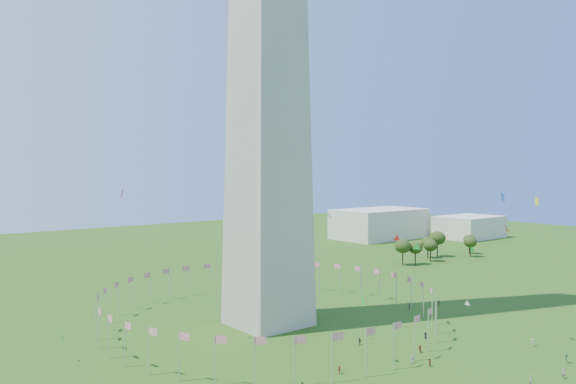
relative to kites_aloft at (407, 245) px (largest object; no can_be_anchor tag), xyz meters
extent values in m
cylinder|color=silver|center=(23.20, 29.32, -16.85)|extent=(0.24, 0.24, 9.00)
cylinder|color=silver|center=(22.60, 36.26, -16.85)|extent=(0.24, 0.24, 9.00)
cylinder|color=silver|center=(20.79, 43.00, -16.85)|extent=(0.24, 0.24, 9.00)
cylinder|color=silver|center=(17.84, 49.32, -16.85)|extent=(0.24, 0.24, 9.00)
cylinder|color=silver|center=(13.85, 55.03, -16.85)|extent=(0.24, 0.24, 9.00)
cylinder|color=silver|center=(8.92, 59.96, -16.85)|extent=(0.24, 0.24, 9.00)
cylinder|color=silver|center=(3.20, 63.96, -16.85)|extent=(0.24, 0.24, 9.00)
cylinder|color=silver|center=(-3.12, 66.91, -16.85)|extent=(0.24, 0.24, 9.00)
cylinder|color=silver|center=(-9.85, 68.71, -16.85)|extent=(0.24, 0.24, 9.00)
cylinder|color=silver|center=(-16.80, 69.32, -16.85)|extent=(0.24, 0.24, 9.00)
cylinder|color=silver|center=(-23.74, 68.71, -16.85)|extent=(0.24, 0.24, 9.00)
cylinder|color=silver|center=(-30.48, 66.91, -16.85)|extent=(0.24, 0.24, 9.00)
cylinder|color=silver|center=(-36.80, 63.96, -16.85)|extent=(0.24, 0.24, 9.00)
cylinder|color=silver|center=(-42.51, 59.96, -16.85)|extent=(0.24, 0.24, 9.00)
cylinder|color=silver|center=(-47.44, 55.03, -16.85)|extent=(0.24, 0.24, 9.00)
cylinder|color=silver|center=(-51.44, 49.32, -16.85)|extent=(0.24, 0.24, 9.00)
cylinder|color=silver|center=(-54.38, 43.00, -16.85)|extent=(0.24, 0.24, 9.00)
cylinder|color=silver|center=(-56.19, 36.26, -16.85)|extent=(0.24, 0.24, 9.00)
cylinder|color=silver|center=(-56.80, 29.32, -16.85)|extent=(0.24, 0.24, 9.00)
cylinder|color=silver|center=(-56.19, 22.37, -16.85)|extent=(0.24, 0.24, 9.00)
cylinder|color=silver|center=(-54.38, 15.64, -16.85)|extent=(0.24, 0.24, 9.00)
cylinder|color=silver|center=(-51.44, 9.32, -16.85)|extent=(0.24, 0.24, 9.00)
cylinder|color=silver|center=(-47.44, 3.61, -16.85)|extent=(0.24, 0.24, 9.00)
cylinder|color=silver|center=(-42.51, -1.32, -16.85)|extent=(0.24, 0.24, 9.00)
cylinder|color=silver|center=(-36.80, -5.32, -16.85)|extent=(0.24, 0.24, 9.00)
cylinder|color=silver|center=(-30.48, -8.27, -16.85)|extent=(0.24, 0.24, 9.00)
cylinder|color=silver|center=(-23.74, -10.07, -16.85)|extent=(0.24, 0.24, 9.00)
cylinder|color=silver|center=(-16.80, -10.68, -16.85)|extent=(0.24, 0.24, 9.00)
cylinder|color=silver|center=(-9.85, -10.07, -16.85)|extent=(0.24, 0.24, 9.00)
cylinder|color=silver|center=(-3.12, -8.27, -16.85)|extent=(0.24, 0.24, 9.00)
cylinder|color=silver|center=(3.20, -5.32, -16.85)|extent=(0.24, 0.24, 9.00)
cylinder|color=silver|center=(8.92, -1.32, -16.85)|extent=(0.24, 0.24, 9.00)
cylinder|color=silver|center=(13.85, 3.61, -16.85)|extent=(0.24, 0.24, 9.00)
cylinder|color=silver|center=(17.84, 9.32, -16.85)|extent=(0.24, 0.24, 9.00)
cylinder|color=silver|center=(20.79, 15.64, -16.85)|extent=(0.24, 0.24, 9.00)
cylinder|color=silver|center=(22.60, 22.37, -16.85)|extent=(0.24, 0.24, 9.00)
cube|color=beige|center=(133.20, 129.32, -13.35)|extent=(50.00, 30.00, 16.00)
cube|color=beige|center=(173.20, 99.32, -15.35)|extent=(35.00, 25.00, 12.00)
imported|color=#551613|center=(-26.24, -5.79, -20.61)|extent=(0.93, 1.10, 1.48)
imported|color=gray|center=(17.53, -19.98, -20.51)|extent=(0.85, 1.20, 1.67)
imported|color=#282828|center=(-11.18, 3.69, -20.50)|extent=(0.85, 1.12, 1.71)
imported|color=#5B1516|center=(-4.82, -7.51, -20.56)|extent=(1.44, 1.52, 1.58)
imported|color=gray|center=(-11.07, -10.58, -20.59)|extent=(0.89, 0.80, 1.52)
imported|color=gray|center=(-3.58, -30.79, -20.48)|extent=(0.74, 0.74, 1.74)
imported|color=#561513|center=(31.15, 14.39, -20.51)|extent=(1.14, 0.95, 1.67)
imported|color=#183E26|center=(12.67, -29.46, -20.43)|extent=(1.36, 1.22, 1.83)
imported|color=gray|center=(22.13, 17.32, -20.57)|extent=(1.25, 1.57, 1.56)
imported|color=gray|center=(4.09, -32.88, -20.43)|extent=(0.61, 0.76, 1.84)
imported|color=black|center=(4.04, -2.07, -20.61)|extent=(0.86, 0.87, 1.49)
imported|color=#58141C|center=(-10.09, -13.93, -20.57)|extent=(0.89, 0.77, 1.56)
plane|color=red|center=(-2.32, 1.14, 1.47)|extent=(1.91, 0.96, 2.05)
plane|color=blue|center=(11.57, -15.95, 10.82)|extent=(1.56, 1.53, 2.11)
plane|color=red|center=(-64.31, 2.64, 13.08)|extent=(0.72, 1.34, 1.47)
plane|color=yellow|center=(-41.74, 28.89, 5.85)|extent=(0.88, 1.48, 1.72)
plane|color=blue|center=(-16.92, 9.93, -0.69)|extent=(1.29, 0.33, 1.25)
plane|color=white|center=(-19.83, 4.02, 7.28)|extent=(1.63, 1.05, 1.56)
plane|color=orange|center=(31.52, 36.98, 19.38)|extent=(0.43, 1.14, 1.17)
plane|color=green|center=(5.00, -13.07, -0.07)|extent=(0.94, 1.48, 1.22)
plane|color=white|center=(21.80, -0.87, -16.35)|extent=(0.56, 1.41, 1.44)
plane|color=green|center=(-19.52, -5.21, -8.75)|extent=(1.93, 0.65, 1.87)
plane|color=green|center=(-64.72, 32.52, -16.35)|extent=(0.73, 1.81, 1.66)
plane|color=white|center=(13.06, 18.65, 8.12)|extent=(1.23, 0.36, 1.22)
plane|color=orange|center=(34.61, -3.56, 1.47)|extent=(1.98, 2.21, 2.04)
plane|color=green|center=(8.51, 4.22, -1.80)|extent=(0.96, 1.99, 2.16)
plane|color=yellow|center=(26.85, -15.43, 9.40)|extent=(1.82, 1.28, 2.19)
ellipsoid|color=#334B19|center=(74.78, 63.85, -16.24)|extent=(6.54, 6.54, 10.22)
ellipsoid|color=#334B19|center=(80.26, 62.07, -16.85)|extent=(5.76, 5.76, 9.00)
ellipsoid|color=#334B19|center=(90.84, 62.79, -16.89)|extent=(5.71, 5.71, 8.92)
ellipsoid|color=#334B19|center=(97.34, 69.12, -16.85)|extent=(5.77, 5.77, 9.01)
ellipsoid|color=#334B19|center=(103.50, 68.73, -15.90)|extent=(6.98, 6.98, 10.91)
ellipsoid|color=#334B19|center=(114.42, 59.67, -17.02)|extent=(5.54, 5.54, 8.65)
ellipsoid|color=#334B19|center=(121.94, 65.04, -17.12)|extent=(5.41, 5.41, 8.45)
camera|label=1|loc=(-97.74, -80.45, 16.80)|focal=35.00mm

